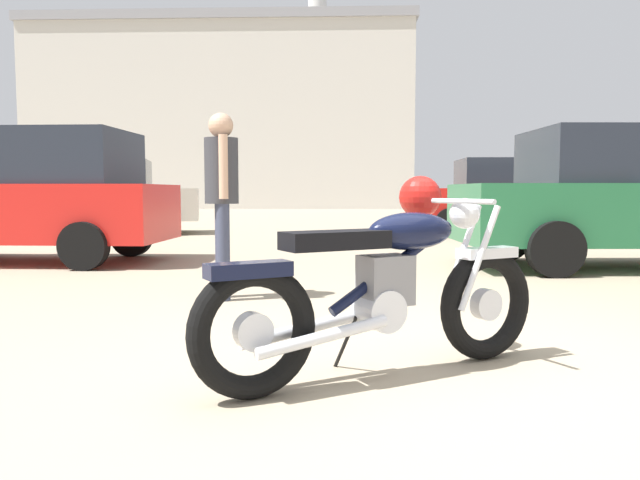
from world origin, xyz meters
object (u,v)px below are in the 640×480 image
object	(u,v)px
silver_sedan_mid	(505,197)
white_estate_far	(104,197)
vintage_motorcycle	(388,282)
red_hatchback_near	(29,195)
bystander	(222,186)

from	to	relation	value
silver_sedan_mid	white_estate_far	distance (m)	8.98
vintage_motorcycle	red_hatchback_near	size ratio (longest dim) A/B	0.48
bystander	silver_sedan_mid	distance (m)	9.46
bystander	white_estate_far	world-z (taller)	white_estate_far
silver_sedan_mid	white_estate_far	world-z (taller)	same
red_hatchback_near	vintage_motorcycle	bearing A→B (deg)	133.04
vintage_motorcycle	bystander	size ratio (longest dim) A/B	1.16
bystander	white_estate_far	distance (m)	9.33
vintage_motorcycle	bystander	bearing A→B (deg)	90.09
vintage_motorcycle	red_hatchback_near	world-z (taller)	red_hatchback_near
bystander	white_estate_far	bearing A→B (deg)	101.36
silver_sedan_mid	white_estate_far	size ratio (longest dim) A/B	0.98
vintage_motorcycle	white_estate_far	bearing A→B (deg)	87.80
bystander	silver_sedan_mid	xyz separation A→B (m)	(5.30, 7.83, -0.18)
silver_sedan_mid	white_estate_far	xyz separation A→B (m)	(-8.94, 0.76, 0.00)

